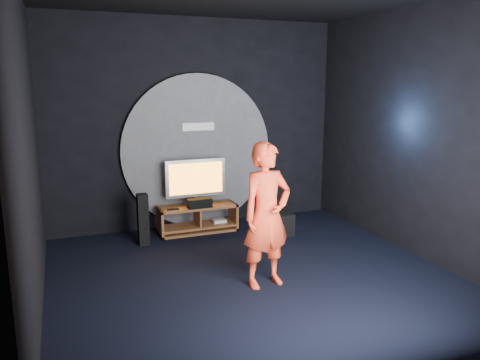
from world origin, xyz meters
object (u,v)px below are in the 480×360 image
tv (196,180)px  subwoofer (281,224)px  tower_speaker_right (276,196)px  media_console (198,220)px  player (267,215)px  tower_speaker_left (143,219)px

tv → subwoofer: bearing=-30.7°
tower_speaker_right → subwoofer: size_ratio=2.17×
media_console → player: bearing=-85.1°
tower_speaker_left → subwoofer: 2.22m
tv → subwoofer: 1.58m
tower_speaker_right → subwoofer: tower_speaker_right is taller
tv → player: size_ratio=0.57×
player → subwoofer: bearing=50.1°
tv → tower_speaker_right: size_ratio=1.27×
media_console → tower_speaker_left: tower_speaker_left is taller
tv → subwoofer: size_ratio=2.75×
tower_speaker_right → tower_speaker_left: bearing=-166.5°
tower_speaker_left → player: size_ratio=0.45×
player → media_console: bearing=86.8°
subwoofer → player: 2.06m
tower_speaker_right → player: player is taller
media_console → player: 2.42m
media_console → tower_speaker_right: size_ratio=1.63×
tv → tower_speaker_left: size_ratio=1.27×
tower_speaker_left → player: 2.36m
player → tower_speaker_right: bearing=53.9°
tv → media_console: bearing=-83.6°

